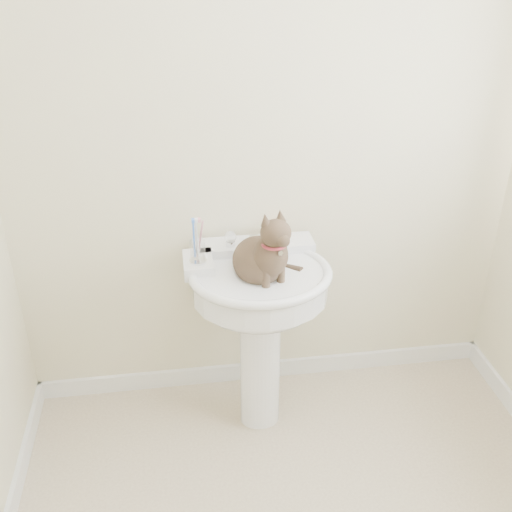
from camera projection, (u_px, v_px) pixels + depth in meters
name	position (u px, v px, depth m)	size (l,w,h in m)	color
wall_back	(268.00, 134.00, 2.43)	(2.20, 0.00, 2.50)	beige
baseboard_back	(266.00, 369.00, 3.00)	(2.20, 0.02, 0.09)	white
pedestal_sink	(259.00, 300.00, 2.46)	(0.59, 0.58, 0.81)	white
faucet	(255.00, 238.00, 2.48)	(0.28, 0.12, 0.14)	silver
soap_bar	(276.00, 233.00, 2.58)	(0.09, 0.06, 0.03)	#F06537
toothbrush_cup	(198.00, 251.00, 2.36)	(0.07, 0.07, 0.18)	silver
cat	(262.00, 257.00, 2.32)	(0.23, 0.29, 0.42)	#4A3626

